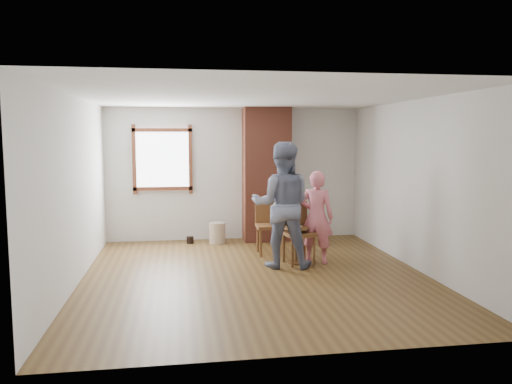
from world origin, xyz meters
The scene contains 12 objects.
ground centered at (0.00, 0.00, 0.00)m, with size 5.50×5.50×0.00m, color brown.
room_shell centered at (-0.06, 0.61, 1.81)m, with size 5.04×5.52×2.62m.
brick_chimney centered at (0.60, 2.50, 1.30)m, with size 0.90×0.50×2.60m, color brown.
stoneware_crock centered at (-0.38, 2.34, 0.20)m, with size 0.31×0.31×0.40m, color tan.
dark_pot centered at (-0.90, 2.40, 0.07)m, with size 0.14×0.14×0.14m, color black.
dining_chair_left centered at (0.46, 1.37, 0.56)m, with size 0.48×0.48×1.00m.
dining_chair_right centered at (0.78, 0.66, 0.55)m, with size 0.53×0.53×0.98m.
side_table centered at (0.76, 0.62, 0.40)m, with size 0.40×0.40×0.60m.
cake_plate centered at (0.76, 0.62, 0.60)m, with size 0.18×0.18×0.01m, color white.
cake_slice centered at (0.77, 0.62, 0.64)m, with size 0.08×0.07×0.06m, color white.
man centered at (0.49, 0.46, 0.98)m, with size 0.95×0.74×1.96m, color #161D3E.
person_pink centered at (1.09, 0.62, 0.75)m, with size 0.55×0.36×1.50m, color #E2717E.
Camera 1 is at (-1.09, -7.08, 2.03)m, focal length 35.00 mm.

